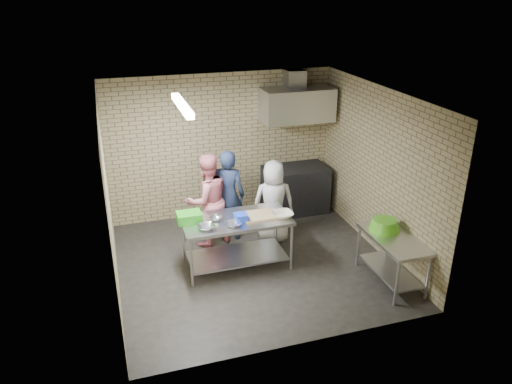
% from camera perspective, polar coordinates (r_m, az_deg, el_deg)
% --- Properties ---
extents(floor, '(4.20, 4.20, 0.00)m').
position_cam_1_polar(floor, '(8.01, -0.26, -8.21)').
color(floor, black).
rests_on(floor, ground).
extents(ceiling, '(4.20, 4.20, 0.00)m').
position_cam_1_polar(ceiling, '(6.99, -0.30, 11.02)').
color(ceiling, black).
rests_on(ceiling, ground).
extents(back_wall, '(4.20, 0.06, 2.70)m').
position_cam_1_polar(back_wall, '(9.21, -3.95, 5.31)').
color(back_wall, '#94855D').
rests_on(back_wall, ground).
extents(front_wall, '(4.20, 0.06, 2.70)m').
position_cam_1_polar(front_wall, '(5.71, 5.67, -6.63)').
color(front_wall, '#94855D').
rests_on(front_wall, ground).
extents(left_wall, '(0.06, 4.00, 2.70)m').
position_cam_1_polar(left_wall, '(7.12, -16.66, -1.22)').
color(left_wall, '#94855D').
rests_on(left_wall, ground).
extents(right_wall, '(0.06, 4.00, 2.70)m').
position_cam_1_polar(right_wall, '(8.22, 13.88, 2.40)').
color(right_wall, '#94855D').
rests_on(right_wall, ground).
extents(prep_table, '(1.66, 0.83, 0.83)m').
position_cam_1_polar(prep_table, '(7.75, -2.27, -5.86)').
color(prep_table, '#B4B5BB').
rests_on(prep_table, floor).
extents(side_counter, '(0.60, 1.20, 0.75)m').
position_cam_1_polar(side_counter, '(7.65, 15.38, -7.53)').
color(side_counter, silver).
rests_on(side_counter, floor).
extents(stove, '(1.20, 0.70, 0.90)m').
position_cam_1_polar(stove, '(9.60, 4.55, 0.31)').
color(stove, black).
rests_on(stove, floor).
extents(range_hood, '(1.30, 0.60, 0.60)m').
position_cam_1_polar(range_hood, '(9.13, 4.76, 10.01)').
color(range_hood, silver).
rests_on(range_hood, back_wall).
extents(hood_duct, '(0.35, 0.30, 0.30)m').
position_cam_1_polar(hood_duct, '(9.17, 4.50, 12.96)').
color(hood_duct, '#A5A8AD').
rests_on(hood_duct, back_wall).
extents(wall_shelf, '(0.80, 0.20, 0.04)m').
position_cam_1_polar(wall_shelf, '(9.45, 6.01, 9.30)').
color(wall_shelf, '#3F2B19').
rests_on(wall_shelf, back_wall).
extents(fluorescent_fixture, '(0.10, 1.25, 0.08)m').
position_cam_1_polar(fluorescent_fixture, '(6.78, -8.52, 9.87)').
color(fluorescent_fixture, white).
rests_on(fluorescent_fixture, ceiling).
extents(green_crate, '(0.37, 0.28, 0.15)m').
position_cam_1_polar(green_crate, '(7.50, -7.74, -2.90)').
color(green_crate, '#27931B').
rests_on(green_crate, prep_table).
extents(blue_tub, '(0.18, 0.18, 0.12)m').
position_cam_1_polar(blue_tub, '(7.45, -1.75, -2.97)').
color(blue_tub, blue).
rests_on(blue_tub, prep_table).
extents(cutting_board, '(0.51, 0.39, 0.03)m').
position_cam_1_polar(cutting_board, '(7.62, 0.27, -2.73)').
color(cutting_board, tan).
rests_on(cutting_board, prep_table).
extents(mixing_bowl_a, '(0.27, 0.27, 0.06)m').
position_cam_1_polar(mixing_bowl_a, '(7.27, -5.72, -4.06)').
color(mixing_bowl_a, '#B0B3B7').
rests_on(mixing_bowl_a, prep_table).
extents(mixing_bowl_b, '(0.20, 0.20, 0.06)m').
position_cam_1_polar(mixing_bowl_b, '(7.52, -4.63, -3.03)').
color(mixing_bowl_b, '#ACAFB3').
rests_on(mixing_bowl_b, prep_table).
extents(mixing_bowl_c, '(0.25, 0.25, 0.06)m').
position_cam_1_polar(mixing_bowl_c, '(7.33, -2.62, -3.74)').
color(mixing_bowl_c, silver).
rests_on(mixing_bowl_c, prep_table).
extents(ceramic_bowl, '(0.33, 0.33, 0.08)m').
position_cam_1_polar(ceramic_bowl, '(7.60, 3.08, -2.62)').
color(ceramic_bowl, beige).
rests_on(ceramic_bowl, prep_table).
extents(green_basin, '(0.46, 0.46, 0.17)m').
position_cam_1_polar(green_basin, '(7.60, 14.63, -3.68)').
color(green_basin, '#59C626').
rests_on(green_basin, side_counter).
extents(bottle_red, '(0.07, 0.07, 0.18)m').
position_cam_1_polar(bottle_red, '(9.33, 4.60, 9.87)').
color(bottle_red, '#B22619').
rests_on(bottle_red, wall_shelf).
extents(bottle_green, '(0.06, 0.06, 0.15)m').
position_cam_1_polar(bottle_green, '(9.49, 6.88, 9.91)').
color(bottle_green, green).
rests_on(bottle_green, wall_shelf).
extents(man_navy, '(0.69, 0.59, 1.61)m').
position_cam_1_polar(man_navy, '(8.44, -3.26, -0.36)').
color(man_navy, '#141B33').
rests_on(man_navy, floor).
extents(woman_pink, '(0.92, 0.79, 1.61)m').
position_cam_1_polar(woman_pink, '(8.26, -5.66, -0.96)').
color(woman_pink, '#CE6D76').
rests_on(woman_pink, floor).
extents(woman_white, '(0.79, 0.59, 1.45)m').
position_cam_1_polar(woman_white, '(8.38, 2.04, -1.11)').
color(woman_white, silver).
rests_on(woman_white, floor).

